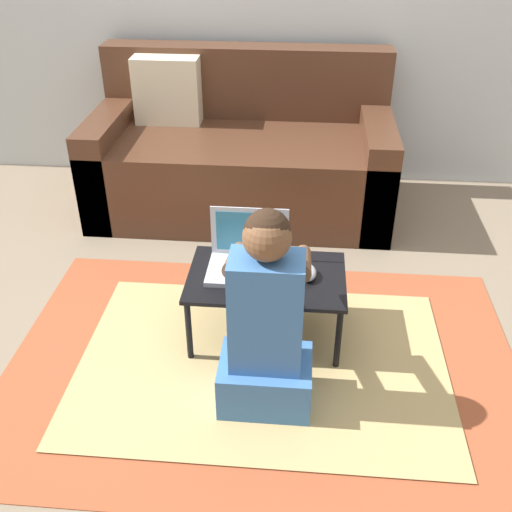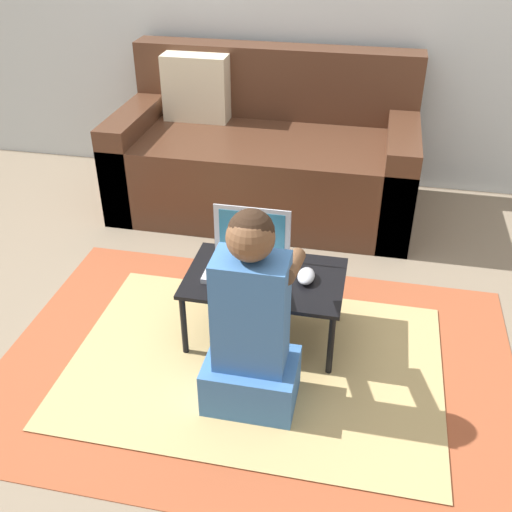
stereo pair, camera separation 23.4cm
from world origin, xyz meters
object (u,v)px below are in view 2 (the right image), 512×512
(person_seated, at_px, (251,326))
(couch, at_px, (265,156))
(laptop, at_px, (248,260))
(laptop_desk, at_px, (265,283))
(computer_mouse, at_px, (306,276))

(person_seated, bearing_deg, couch, 99.38)
(laptop, distance_m, person_seated, 0.42)
(laptop_desk, xyz_separation_m, person_seated, (0.02, -0.36, 0.08))
(couch, relative_size, computer_mouse, 14.77)
(computer_mouse, bearing_deg, laptop, 172.01)
(couch, xyz_separation_m, laptop, (0.15, -1.12, 0.04))
(laptop_desk, distance_m, laptop, 0.11)
(laptop, bearing_deg, computer_mouse, -7.99)
(laptop, xyz_separation_m, person_seated, (0.10, -0.41, 0.01))
(laptop, bearing_deg, laptop_desk, -29.34)
(laptop, height_order, person_seated, person_seated)
(laptop_desk, xyz_separation_m, laptop, (-0.08, 0.04, 0.07))
(couch, height_order, laptop_desk, couch)
(laptop_desk, height_order, person_seated, person_seated)
(laptop_desk, height_order, laptop, laptop)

